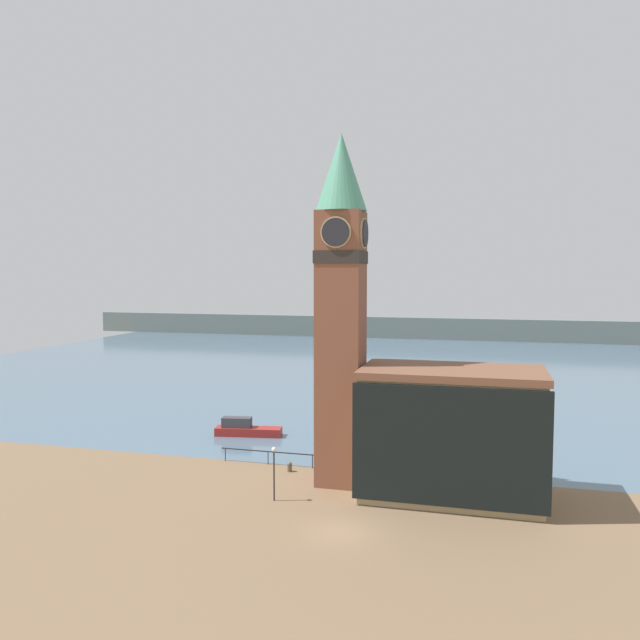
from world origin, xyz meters
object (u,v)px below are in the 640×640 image
lamp_post (274,463)px  clock_tower (341,300)px  mooring_bollard_near (290,466)px  pier_building (451,432)px  boat_near (245,429)px

lamp_post → clock_tower: bearing=53.2°
mooring_bollard_near → lamp_post: (0.85, -6.17, 2.19)m
clock_tower → mooring_bollard_near: clock_tower is taller
pier_building → lamp_post: size_ratio=3.37×
pier_building → lamp_post: bearing=-161.1°
mooring_bollard_near → lamp_post: bearing=-82.2°
boat_near → clock_tower: bearing=-50.9°
lamp_post → mooring_bollard_near: bearing=97.8°
clock_tower → pier_building: 12.04m
clock_tower → lamp_post: 12.34m
clock_tower → lamp_post: bearing=-126.8°
clock_tower → pier_building: (7.98, -0.79, -8.98)m
clock_tower → pier_building: bearing=-5.6°
boat_near → lamp_post: size_ratio=1.74×
clock_tower → boat_near: size_ratio=3.94×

